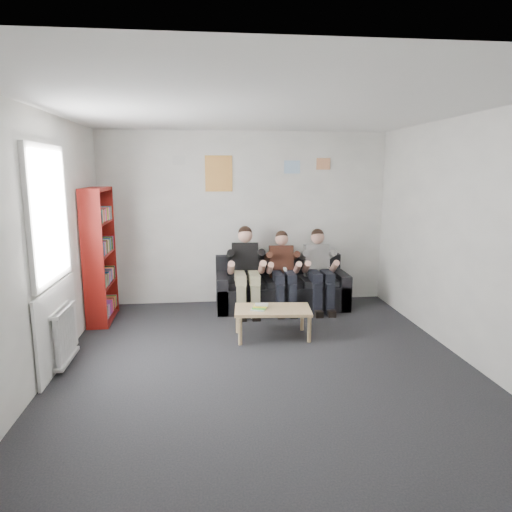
{
  "coord_description": "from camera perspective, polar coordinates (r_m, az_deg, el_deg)",
  "views": [
    {
      "loc": [
        -0.6,
        -4.69,
        2.09
      ],
      "look_at": [
        0.05,
        1.3,
        0.96
      ],
      "focal_mm": 32.0,
      "sensor_mm": 36.0,
      "label": 1
    }
  ],
  "objects": [
    {
      "name": "poster_large",
      "position": [
        7.18,
        -4.69,
        10.23
      ],
      "size": [
        0.42,
        0.01,
        0.55
      ],
      "primitive_type": "cube",
      "color": "#D7D04C",
      "rests_on": "room_shell"
    },
    {
      "name": "person_right",
      "position": [
        6.99,
        7.92,
        -1.77
      ],
      "size": [
        0.37,
        0.8,
        1.22
      ],
      "rotation": [
        0.0,
        0.0,
        -0.05
      ],
      "color": "silver",
      "rests_on": "sofa"
    },
    {
      "name": "person_middle",
      "position": [
        6.88,
        3.4,
        -1.95
      ],
      "size": [
        0.36,
        0.78,
        1.2
      ],
      "rotation": [
        0.0,
        0.0,
        -0.05
      ],
      "color": "#482418",
      "rests_on": "sofa"
    },
    {
      "name": "poster_blue",
      "position": [
        7.3,
        4.53,
        11.03
      ],
      "size": [
        0.25,
        0.01,
        0.2
      ],
      "primitive_type": "cube",
      "color": "#3C8FCE",
      "rests_on": "room_shell"
    },
    {
      "name": "game_cases",
      "position": [
        5.76,
        0.48,
        -6.4
      ],
      "size": [
        0.22,
        0.2,
        0.05
      ],
      "rotation": [
        0.0,
        0.0,
        -0.39
      ],
      "color": "silver",
      "rests_on": "coffee_table"
    },
    {
      "name": "poster_pink",
      "position": [
        7.41,
        8.41,
        11.33
      ],
      "size": [
        0.22,
        0.01,
        0.18
      ],
      "primitive_type": "cube",
      "color": "#C13C72",
      "rests_on": "room_shell"
    },
    {
      "name": "window",
      "position": [
        5.26,
        -24.06,
        -2.0
      ],
      "size": [
        0.05,
        1.3,
        2.36
      ],
      "color": "white",
      "rests_on": "room_shell"
    },
    {
      "name": "bookshelf",
      "position": [
        6.7,
        -18.9,
        0.07
      ],
      "size": [
        0.28,
        0.84,
        1.87
      ],
      "rotation": [
        0.0,
        0.0,
        0.02
      ],
      "color": "maroon",
      "rests_on": "ground"
    },
    {
      "name": "coffee_table",
      "position": [
        5.81,
        2.09,
        -7.0
      ],
      "size": [
        0.95,
        0.52,
        0.38
      ],
      "rotation": [
        0.0,
        0.0,
        -0.09
      ],
      "color": "tan",
      "rests_on": "ground"
    },
    {
      "name": "person_left",
      "position": [
        6.8,
        -1.23,
        -1.84
      ],
      "size": [
        0.4,
        0.86,
        1.28
      ],
      "rotation": [
        0.0,
        0.0,
        -0.09
      ],
      "color": "black",
      "rests_on": "sofa"
    },
    {
      "name": "radiator",
      "position": [
        5.41,
        -22.76,
        -9.02
      ],
      "size": [
        0.1,
        0.64,
        0.6
      ],
      "color": "silver",
      "rests_on": "ground"
    },
    {
      "name": "sofa",
      "position": [
        7.14,
        3.12,
        -4.14
      ],
      "size": [
        2.0,
        0.82,
        0.77
      ],
      "color": "black",
      "rests_on": "ground"
    },
    {
      "name": "room_shell",
      "position": [
        4.78,
        1.08,
        1.68
      ],
      "size": [
        5.0,
        5.0,
        5.0
      ],
      "color": "black",
      "rests_on": "ground"
    },
    {
      "name": "poster_sign",
      "position": [
        7.19,
        -9.6,
        11.72
      ],
      "size": [
        0.2,
        0.01,
        0.14
      ],
      "primitive_type": "cube",
      "color": "silver",
      "rests_on": "room_shell"
    }
  ]
}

